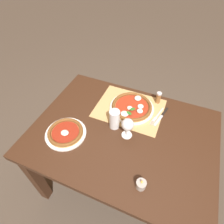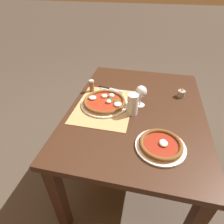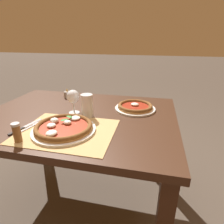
{
  "view_description": "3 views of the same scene",
  "coord_description": "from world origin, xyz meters",
  "px_view_note": "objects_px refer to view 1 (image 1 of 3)",
  "views": [
    {
      "loc": [
        -0.23,
        0.74,
        1.76
      ],
      "look_at": [
        0.13,
        -0.11,
        0.78
      ],
      "focal_mm": 30.0,
      "sensor_mm": 36.0,
      "label": 1
    },
    {
      "loc": [
        1.09,
        0.06,
        1.5
      ],
      "look_at": [
        0.18,
        -0.14,
        0.81
      ],
      "focal_mm": 30.0,
      "sensor_mm": 36.0,
      "label": 2
    },
    {
      "loc": [
        0.46,
        -1.03,
        1.21
      ],
      "look_at": [
        0.24,
        -0.07,
        0.8
      ],
      "focal_mm": 30.0,
      "sensor_mm": 36.0,
      "label": 3
    }
  ],
  "objects_px": {
    "wine_glass": "(128,125)",
    "pepper_shaker": "(158,98)",
    "pizza_far": "(66,132)",
    "knife": "(161,116)",
    "pint_glass": "(114,119)",
    "votive_candle": "(141,185)",
    "pizza_near": "(132,107)",
    "fork": "(157,116)"
  },
  "relations": [
    {
      "from": "wine_glass",
      "to": "pint_glass",
      "type": "height_order",
      "value": "wine_glass"
    },
    {
      "from": "votive_candle",
      "to": "pint_glass",
      "type": "bearing_deg",
      "value": -48.96
    },
    {
      "from": "votive_candle",
      "to": "knife",
      "type": "bearing_deg",
      "value": -89.0
    },
    {
      "from": "pizza_near",
      "to": "wine_glass",
      "type": "xyz_separation_m",
      "value": [
        -0.05,
        0.25,
        0.08
      ]
    },
    {
      "from": "pizza_far",
      "to": "knife",
      "type": "bearing_deg",
      "value": -144.14
    },
    {
      "from": "fork",
      "to": "knife",
      "type": "bearing_deg",
      "value": -160.5
    },
    {
      "from": "pizza_far",
      "to": "knife",
      "type": "height_order",
      "value": "pizza_far"
    },
    {
      "from": "pint_glass",
      "to": "pepper_shaker",
      "type": "height_order",
      "value": "pint_glass"
    },
    {
      "from": "pizza_near",
      "to": "pizza_far",
      "type": "height_order",
      "value": "pizza_near"
    },
    {
      "from": "pizza_near",
      "to": "fork",
      "type": "height_order",
      "value": "pizza_near"
    },
    {
      "from": "pizza_far",
      "to": "pepper_shaker",
      "type": "relative_size",
      "value": 2.82
    },
    {
      "from": "pizza_far",
      "to": "wine_glass",
      "type": "bearing_deg",
      "value": -158.4
    },
    {
      "from": "pizza_near",
      "to": "pizza_far",
      "type": "relative_size",
      "value": 1.22
    },
    {
      "from": "wine_glass",
      "to": "votive_candle",
      "type": "relative_size",
      "value": 2.15
    },
    {
      "from": "pint_glass",
      "to": "fork",
      "type": "height_order",
      "value": "pint_glass"
    },
    {
      "from": "knife",
      "to": "wine_glass",
      "type": "bearing_deg",
      "value": 55.03
    },
    {
      "from": "pint_glass",
      "to": "fork",
      "type": "bearing_deg",
      "value": -141.67
    },
    {
      "from": "pizza_near",
      "to": "pepper_shaker",
      "type": "height_order",
      "value": "pepper_shaker"
    },
    {
      "from": "knife",
      "to": "pizza_near",
      "type": "bearing_deg",
      "value": 1.31
    },
    {
      "from": "pizza_far",
      "to": "votive_candle",
      "type": "distance_m",
      "value": 0.58
    },
    {
      "from": "pizza_near",
      "to": "pint_glass",
      "type": "height_order",
      "value": "pint_glass"
    },
    {
      "from": "pint_glass",
      "to": "votive_candle",
      "type": "distance_m",
      "value": 0.45
    },
    {
      "from": "knife",
      "to": "votive_candle",
      "type": "relative_size",
      "value": 2.96
    },
    {
      "from": "pint_glass",
      "to": "pepper_shaker",
      "type": "xyz_separation_m",
      "value": [
        -0.22,
        -0.35,
        -0.02
      ]
    },
    {
      "from": "pizza_far",
      "to": "fork",
      "type": "bearing_deg",
      "value": -143.36
    },
    {
      "from": "wine_glass",
      "to": "pepper_shaker",
      "type": "xyz_separation_m",
      "value": [
        -0.11,
        -0.39,
        -0.06
      ]
    },
    {
      "from": "pizza_far",
      "to": "fork",
      "type": "distance_m",
      "value": 0.66
    },
    {
      "from": "pint_glass",
      "to": "fork",
      "type": "relative_size",
      "value": 0.73
    },
    {
      "from": "wine_glass",
      "to": "knife",
      "type": "xyz_separation_m",
      "value": [
        -0.18,
        -0.25,
        -0.1
      ]
    },
    {
      "from": "pizza_near",
      "to": "fork",
      "type": "distance_m",
      "value": 0.19
    },
    {
      "from": "pint_glass",
      "to": "votive_candle",
      "type": "relative_size",
      "value": 2.01
    },
    {
      "from": "votive_candle",
      "to": "pepper_shaker",
      "type": "height_order",
      "value": "pepper_shaker"
    },
    {
      "from": "knife",
      "to": "pepper_shaker",
      "type": "bearing_deg",
      "value": -66.36
    },
    {
      "from": "fork",
      "to": "votive_candle",
      "type": "relative_size",
      "value": 2.75
    },
    {
      "from": "wine_glass",
      "to": "votive_candle",
      "type": "bearing_deg",
      "value": 122.23
    },
    {
      "from": "pint_glass",
      "to": "votive_candle",
      "type": "xyz_separation_m",
      "value": [
        -0.29,
        0.34,
        -0.05
      ]
    },
    {
      "from": "pint_glass",
      "to": "knife",
      "type": "height_order",
      "value": "pint_glass"
    },
    {
      "from": "pint_glass",
      "to": "votive_candle",
      "type": "height_order",
      "value": "pint_glass"
    },
    {
      "from": "pizza_far",
      "to": "wine_glass",
      "type": "distance_m",
      "value": 0.42
    },
    {
      "from": "pint_glass",
      "to": "knife",
      "type": "relative_size",
      "value": 0.68
    },
    {
      "from": "pint_glass",
      "to": "fork",
      "type": "distance_m",
      "value": 0.33
    },
    {
      "from": "pizza_far",
      "to": "votive_candle",
      "type": "xyz_separation_m",
      "value": [
        -0.57,
        0.14,
        0.0
      ]
    }
  ]
}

